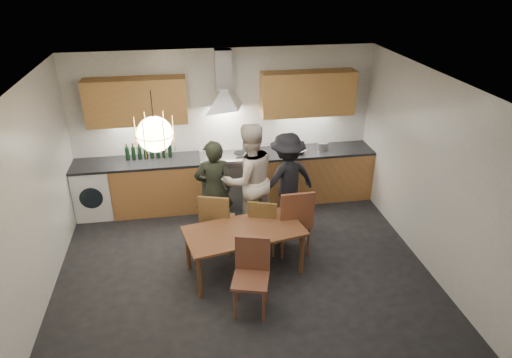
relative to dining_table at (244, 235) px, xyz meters
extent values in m
plane|color=black|center=(-0.01, -0.03, -0.58)|extent=(5.00, 5.00, 0.00)
cube|color=white|center=(-0.01, 2.22, 0.72)|extent=(5.00, 0.02, 2.60)
cube|color=white|center=(-0.01, -2.28, 0.72)|extent=(5.00, 0.02, 2.60)
cube|color=white|center=(-2.51, -0.03, 0.72)|extent=(0.02, 4.50, 2.60)
cube|color=white|center=(2.49, -0.03, 0.72)|extent=(0.02, 4.50, 2.60)
cube|color=white|center=(-0.01, -0.03, 2.02)|extent=(5.00, 4.50, 0.02)
cube|color=#BC8248|center=(-1.19, 1.92, -0.15)|extent=(1.45, 0.60, 0.86)
cube|color=#BC8248|center=(1.46, 1.92, -0.15)|extent=(2.05, 0.60, 0.86)
cube|color=white|center=(-2.21, 1.92, -0.15)|extent=(0.58, 0.58, 0.85)
cube|color=black|center=(-1.49, 1.92, 0.30)|extent=(2.05, 0.62, 0.04)
cube|color=black|center=(1.46, 1.92, 0.30)|extent=(2.05, 0.62, 0.04)
cube|color=silver|center=(-0.01, 1.92, -0.18)|extent=(0.90, 0.60, 0.80)
cube|color=black|center=(-0.01, 1.64, -0.20)|extent=(0.78, 0.02, 0.42)
cube|color=slate|center=(-0.01, 1.92, 0.26)|extent=(0.90, 0.60, 0.08)
cube|color=silver|center=(-0.01, 1.66, 0.32)|extent=(0.90, 0.08, 0.04)
cube|color=tan|center=(-1.39, 2.05, 1.28)|extent=(1.55, 0.35, 0.72)
cube|color=tan|center=(1.36, 2.05, 1.28)|extent=(1.55, 0.35, 0.72)
cube|color=silver|center=(-0.01, 2.09, 1.71)|extent=(0.26, 0.22, 0.62)
cylinder|color=black|center=(-1.01, -0.13, 1.77)|extent=(0.01, 0.01, 0.50)
sphere|color=#FFE0A5|center=(-1.01, -0.13, 1.52)|extent=(0.40, 0.40, 0.40)
torus|color=gold|center=(-1.01, -0.13, 1.52)|extent=(0.43, 0.43, 0.01)
cube|color=brown|center=(0.00, 0.00, 0.06)|extent=(1.66, 1.06, 0.03)
cylinder|color=brown|center=(-0.63, -0.45, -0.27)|extent=(0.06, 0.06, 0.62)
cylinder|color=brown|center=(-0.75, 0.17, -0.27)|extent=(0.06, 0.06, 0.62)
cylinder|color=brown|center=(0.75, -0.17, -0.27)|extent=(0.06, 0.06, 0.62)
cylinder|color=brown|center=(0.63, 0.45, -0.27)|extent=(0.06, 0.06, 0.62)
cube|color=brown|center=(-0.30, 0.59, -0.11)|extent=(0.54, 0.54, 0.04)
cube|color=brown|center=(-0.36, 0.40, 0.14)|extent=(0.42, 0.17, 0.47)
cylinder|color=brown|center=(-0.09, 0.70, -0.36)|extent=(0.04, 0.04, 0.44)
cylinder|color=brown|center=(-0.19, 0.37, -0.36)|extent=(0.04, 0.04, 0.44)
cylinder|color=brown|center=(-0.42, 0.81, -0.36)|extent=(0.04, 0.04, 0.44)
cylinder|color=brown|center=(-0.52, 0.47, -0.36)|extent=(0.04, 0.04, 0.44)
cube|color=brown|center=(0.35, 0.45, -0.15)|extent=(0.50, 0.50, 0.04)
cube|color=brown|center=(0.29, 0.28, 0.08)|extent=(0.39, 0.17, 0.43)
cylinder|color=brown|center=(0.55, 0.55, -0.37)|extent=(0.03, 0.03, 0.41)
cylinder|color=brown|center=(0.45, 0.25, -0.37)|extent=(0.03, 0.03, 0.41)
cylinder|color=brown|center=(0.25, 0.66, -0.37)|extent=(0.03, 0.03, 0.41)
cylinder|color=brown|center=(0.14, 0.35, -0.37)|extent=(0.03, 0.03, 0.41)
cube|color=brown|center=(0.75, 0.38, -0.07)|extent=(0.48, 0.48, 0.04)
cube|color=brown|center=(0.76, 0.17, 0.21)|extent=(0.47, 0.06, 0.51)
cylinder|color=brown|center=(0.94, 0.57, -0.34)|extent=(0.04, 0.04, 0.48)
cylinder|color=brown|center=(0.95, 0.19, -0.34)|extent=(0.04, 0.04, 0.48)
cylinder|color=brown|center=(0.56, 0.56, -0.34)|extent=(0.04, 0.04, 0.48)
cylinder|color=brown|center=(0.57, 0.18, -0.34)|extent=(0.04, 0.04, 0.48)
cube|color=brown|center=(-0.04, -0.78, -0.12)|extent=(0.52, 0.52, 0.04)
cube|color=brown|center=(0.01, -0.60, 0.13)|extent=(0.42, 0.15, 0.46)
cylinder|color=brown|center=(-0.25, -0.90, -0.36)|extent=(0.04, 0.04, 0.43)
cylinder|color=brown|center=(-0.15, -0.57, -0.36)|extent=(0.04, 0.04, 0.43)
cylinder|color=brown|center=(0.08, -1.00, -0.36)|extent=(0.04, 0.04, 0.43)
cylinder|color=brown|center=(0.17, -0.67, -0.36)|extent=(0.04, 0.04, 0.43)
imported|color=black|center=(-0.31, 0.97, 0.20)|extent=(0.59, 0.41, 1.55)
imported|color=beige|center=(0.22, 1.00, 0.31)|extent=(1.02, 0.90, 1.77)
imported|color=black|center=(0.84, 1.18, 0.18)|extent=(1.10, 0.84, 1.51)
imported|color=#B4B4B7|center=(1.18, 1.85, 0.36)|extent=(0.33, 0.33, 0.06)
cylinder|color=#B8B8BC|center=(1.62, 1.90, 0.39)|extent=(0.22, 0.22, 0.14)
camera|label=1|loc=(-0.69, -5.03, 3.32)|focal=32.00mm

